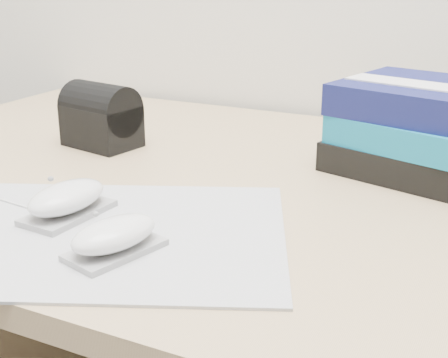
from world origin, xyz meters
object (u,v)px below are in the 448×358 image
at_px(desk, 342,325).
at_px(book_stack, 436,130).
at_px(mouse_front, 114,237).
at_px(pouch, 101,116).
at_px(mouse_rear, 67,200).

distance_m(desk, book_stack, 0.32).
relative_size(mouse_front, pouch, 0.86).
height_order(desk, mouse_rear, mouse_rear).
distance_m(mouse_front, book_stack, 0.49).
bearing_deg(mouse_front, desk, 65.07).
relative_size(desk, mouse_front, 14.25).
bearing_deg(desk, pouch, -177.87).
bearing_deg(desk, mouse_rear, -133.33).
height_order(desk, book_stack, book_stack).
distance_m(mouse_rear, mouse_front, 0.12).
relative_size(mouse_rear, pouch, 0.88).
relative_size(mouse_rear, book_stack, 0.37).
height_order(desk, pouch, pouch).
xyz_separation_m(desk, pouch, (-0.42, -0.02, 0.28)).
relative_size(desk, book_stack, 5.17).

